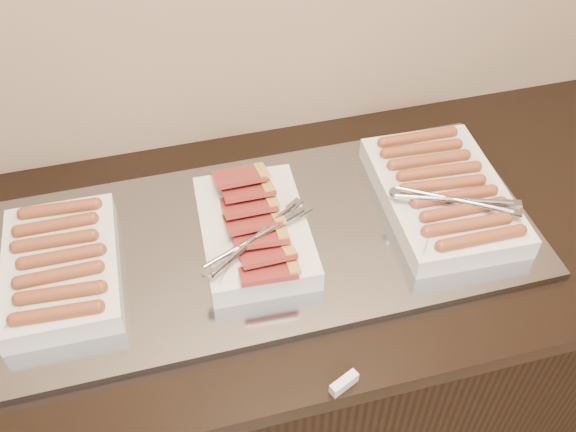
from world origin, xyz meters
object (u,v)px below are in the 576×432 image
object	(u,v)px
dish_left	(61,266)
dish_right	(443,193)
warming_tray	(248,244)
counter	(259,359)
dish_center	(254,230)

from	to	relation	value
dish_left	dish_right	xyz separation A→B (m)	(0.80, -0.00, 0.00)
warming_tray	dish_right	xyz separation A→B (m)	(0.43, -0.00, 0.04)
counter	warming_tray	distance (m)	0.46
warming_tray	dish_left	distance (m)	0.37
counter	dish_center	size ratio (longest dim) A/B	6.02
dish_left	warming_tray	bearing A→B (deg)	1.05
dish_left	dish_right	world-z (taller)	dish_right
counter	dish_center	world-z (taller)	dish_center
dish_left	dish_center	size ratio (longest dim) A/B	0.97
counter	dish_center	bearing A→B (deg)	-42.46
counter	dish_right	xyz separation A→B (m)	(0.42, -0.00, 0.50)
dish_left	dish_right	distance (m)	0.80
counter	dish_left	xyz separation A→B (m)	(-0.38, 0.00, 0.50)
dish_center	warming_tray	bearing A→B (deg)	163.30
dish_left	dish_center	world-z (taller)	dish_center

